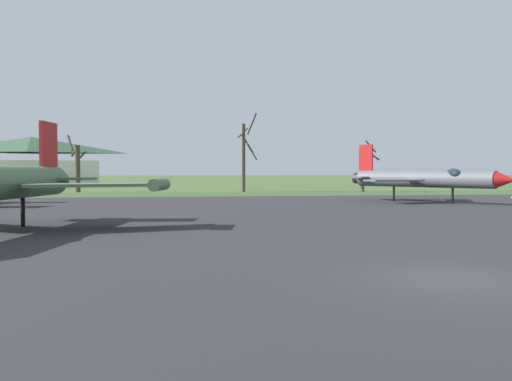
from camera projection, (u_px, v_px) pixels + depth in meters
The scene contains 8 objects.
ground_plane at pixel (452, 281), 13.23m from camera, with size 600.00×600.00×0.00m, color #425B2D.
asphalt_apron at pixel (301, 220), 29.10m from camera, with size 85.72×53.51×0.05m, color #28282B.
grass_verge_strip at pixel (235, 194), 61.48m from camera, with size 145.72×12.00×0.06m, color #375129.
jet_fighter_front_right at pixel (425, 178), 45.06m from camera, with size 10.27×12.57×5.07m.
bare_tree_far_left at pixel (77, 165), 67.89m from camera, with size 2.45×2.46×7.21m.
bare_tree_left_of_center at pixel (245, 154), 67.55m from camera, with size 2.54×3.40×9.87m.
bare_tree_center at pixel (364, 166), 67.95m from camera, with size 2.78×2.74×6.46m.
visitor_building at pixel (32, 162), 97.34m from camera, with size 25.15×12.23×8.80m.
Camera 1 is at (-6.67, -12.29, 2.70)m, focal length 37.95 mm.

